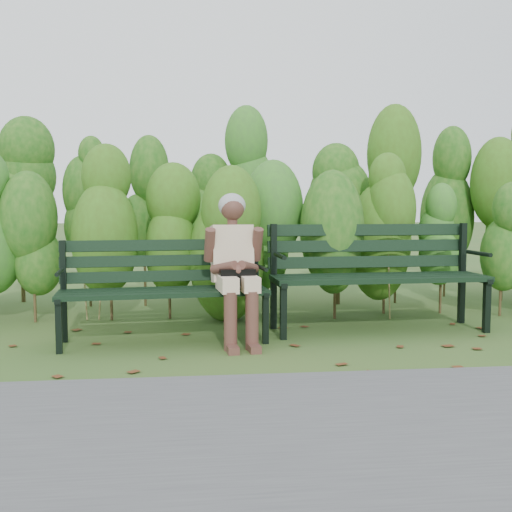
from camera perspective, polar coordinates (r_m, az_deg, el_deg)
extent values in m
plane|color=#325922|center=(5.25, 0.43, -8.51)|extent=(80.00, 80.00, 0.00)
cube|color=#474749|center=(3.17, 5.41, -17.46)|extent=(60.00, 2.50, 0.01)
cylinder|color=#47381E|center=(6.60, -19.80, -2.53)|extent=(0.03, 0.03, 0.80)
ellipsoid|color=#3E611B|center=(6.55, -19.96, 3.03)|extent=(0.64, 0.64, 1.44)
cylinder|color=#47381E|center=(6.49, -14.53, -2.52)|extent=(0.03, 0.03, 0.80)
ellipsoid|color=#3E611B|center=(6.44, -14.65, 3.14)|extent=(0.64, 0.64, 1.44)
cylinder|color=#47381E|center=(6.43, -9.12, -2.49)|extent=(0.03, 0.03, 0.80)
ellipsoid|color=#3E611B|center=(6.38, -9.20, 3.22)|extent=(0.64, 0.64, 1.44)
cylinder|color=#47381E|center=(6.43, -3.66, -2.44)|extent=(0.03, 0.03, 0.80)
ellipsoid|color=#3E611B|center=(6.38, -3.69, 3.27)|extent=(0.64, 0.64, 1.44)
cylinder|color=#47381E|center=(6.49, 1.75, -2.37)|extent=(0.03, 0.03, 0.80)
ellipsoid|color=#3E611B|center=(6.44, 1.76, 3.29)|extent=(0.64, 0.64, 1.44)
cylinder|color=#47381E|center=(6.60, 7.02, -2.28)|extent=(0.03, 0.03, 0.80)
ellipsoid|color=#3E611B|center=(6.55, 7.07, 3.28)|extent=(0.64, 0.64, 1.44)
cylinder|color=#47381E|center=(6.77, 12.07, -2.18)|extent=(0.03, 0.03, 0.80)
ellipsoid|color=#3E611B|center=(6.72, 12.16, 3.25)|extent=(0.64, 0.64, 1.44)
cylinder|color=#47381E|center=(6.98, 16.83, -2.06)|extent=(0.03, 0.03, 0.80)
ellipsoid|color=#3E611B|center=(6.94, 16.96, 3.19)|extent=(0.64, 0.64, 1.44)
cylinder|color=#47381E|center=(7.25, 21.29, -1.94)|extent=(0.03, 0.03, 0.80)
ellipsoid|color=#3E611B|center=(7.21, 21.44, 3.12)|extent=(0.64, 0.64, 1.44)
cylinder|color=#47381E|center=(7.69, -22.08, -0.48)|extent=(0.04, 0.04, 1.10)
ellipsoid|color=#195715|center=(7.66, -22.29, 6.09)|extent=(0.70, 0.70, 1.98)
cylinder|color=#47381E|center=(7.51, -16.44, -0.44)|extent=(0.04, 0.04, 1.10)
ellipsoid|color=#195715|center=(7.49, -16.59, 6.28)|extent=(0.70, 0.70, 1.98)
cylinder|color=#47381E|center=(7.42, -10.58, -0.39)|extent=(0.04, 0.04, 1.10)
ellipsoid|color=#195715|center=(7.39, -10.69, 6.42)|extent=(0.70, 0.70, 1.98)
cylinder|color=#47381E|center=(7.40, -4.65, -0.34)|extent=(0.04, 0.04, 1.10)
ellipsoid|color=#195715|center=(7.38, -4.69, 6.49)|extent=(0.70, 0.70, 1.98)
cylinder|color=#47381E|center=(7.47, 1.26, -0.28)|extent=(0.04, 0.04, 1.10)
ellipsoid|color=#195715|center=(7.44, 1.27, 6.49)|extent=(0.70, 0.70, 1.98)
cylinder|color=#47381E|center=(7.61, 7.00, -0.22)|extent=(0.04, 0.04, 1.10)
ellipsoid|color=#195715|center=(7.58, 7.07, 6.42)|extent=(0.70, 0.70, 1.98)
cylinder|color=#47381E|center=(7.82, 12.48, -0.16)|extent=(0.04, 0.04, 1.10)
ellipsoid|color=#195715|center=(7.80, 12.60, 6.29)|extent=(0.70, 0.70, 1.98)
cylinder|color=#47381E|center=(8.10, 17.63, -0.11)|extent=(0.04, 0.04, 1.10)
ellipsoid|color=#195715|center=(8.08, 17.78, 6.12)|extent=(0.70, 0.70, 1.98)
cylinder|color=#47381E|center=(8.44, 22.39, -0.06)|extent=(0.04, 0.04, 1.10)
ellipsoid|color=#195715|center=(8.42, 22.58, 5.92)|extent=(0.70, 0.70, 1.98)
cube|color=#5C3017|center=(4.74, -4.73, -9.93)|extent=(0.11, 0.10, 0.01)
cube|color=#5C3017|center=(6.09, 11.26, -6.70)|extent=(0.10, 0.11, 0.01)
cube|color=#5C3017|center=(4.26, -16.97, -11.81)|extent=(0.11, 0.11, 0.01)
cube|color=#5C3017|center=(6.21, -19.77, -6.68)|extent=(0.09, 0.10, 0.01)
cube|color=#5C3017|center=(5.66, 20.53, -7.81)|extent=(0.11, 0.11, 0.01)
cube|color=#5C3017|center=(5.94, 4.70, -6.93)|extent=(0.11, 0.11, 0.01)
cube|color=#5C3017|center=(4.42, 16.71, -11.18)|extent=(0.10, 0.09, 0.01)
cube|color=#5C3017|center=(6.07, 16.39, -6.85)|extent=(0.07, 0.09, 0.01)
cube|color=#5C3017|center=(4.68, 20.69, -10.42)|extent=(0.11, 0.11, 0.01)
cube|color=#5C3017|center=(5.24, -8.72, -8.54)|extent=(0.11, 0.11, 0.01)
cube|color=#5C3017|center=(5.96, 8.28, -6.92)|extent=(0.10, 0.08, 0.01)
cube|color=#5C3017|center=(5.96, -5.12, -6.89)|extent=(0.10, 0.08, 0.01)
cube|color=#5C3017|center=(4.86, 15.63, -9.71)|extent=(0.11, 0.11, 0.01)
cube|color=#5C3017|center=(4.74, -23.08, -10.28)|extent=(0.11, 0.10, 0.01)
cube|color=#5C3017|center=(5.30, 3.02, -8.33)|extent=(0.11, 0.11, 0.01)
cube|color=#5C3017|center=(5.46, 14.86, -8.12)|extent=(0.10, 0.11, 0.01)
cube|color=#5C3017|center=(6.19, 18.52, -6.68)|extent=(0.11, 0.10, 0.01)
cube|color=#5C3017|center=(4.80, 2.49, -9.72)|extent=(0.11, 0.11, 0.01)
cube|color=#5C3017|center=(6.35, 8.44, -6.20)|extent=(0.08, 0.10, 0.01)
cube|color=#5C3017|center=(6.49, 20.89, -6.22)|extent=(0.11, 0.10, 0.01)
cube|color=#5C3017|center=(5.60, 16.53, -7.83)|extent=(0.09, 0.10, 0.01)
cube|color=#5C3017|center=(5.70, -21.11, -7.73)|extent=(0.09, 0.07, 0.01)
cube|color=black|center=(5.12, -8.63, -3.73)|extent=(1.81, 0.29, 0.04)
cube|color=black|center=(5.24, -8.71, -3.53)|extent=(1.81, 0.29, 0.04)
cube|color=black|center=(5.37, -8.79, -3.34)|extent=(1.81, 0.29, 0.04)
cube|color=black|center=(5.49, -8.86, -3.16)|extent=(1.81, 0.29, 0.04)
cube|color=black|center=(5.57, -8.93, -1.90)|extent=(1.81, 0.23, 0.11)
cube|color=black|center=(5.57, -8.96, -0.44)|extent=(1.81, 0.23, 0.11)
cube|color=black|center=(5.58, -8.98, 1.02)|extent=(1.81, 0.23, 0.11)
cube|color=black|center=(5.17, -18.28, -6.38)|extent=(0.05, 0.05, 0.45)
cube|color=black|center=(5.56, -17.85, -3.24)|extent=(0.05, 0.05, 0.91)
cube|color=black|center=(5.33, -18.10, -3.79)|extent=(0.10, 0.51, 0.04)
cylinder|color=black|center=(5.26, -18.22, -1.48)|extent=(0.07, 0.38, 0.04)
cube|color=black|center=(5.27, 0.91, -5.94)|extent=(0.05, 0.05, 0.45)
cube|color=black|center=(5.65, -0.07, -2.88)|extent=(0.05, 0.05, 0.91)
cube|color=black|center=(5.43, 0.44, -3.41)|extent=(0.10, 0.51, 0.04)
cylinder|color=black|center=(5.35, 0.56, -1.14)|extent=(0.07, 0.38, 0.04)
cube|color=black|center=(5.67, 12.43, -2.31)|extent=(2.07, 0.21, 0.05)
cube|color=black|center=(5.81, 11.92, -2.14)|extent=(2.07, 0.21, 0.05)
cube|color=black|center=(5.94, 11.44, -1.98)|extent=(2.07, 0.21, 0.05)
cube|color=black|center=(6.08, 10.97, -1.83)|extent=(2.07, 0.21, 0.05)
cube|color=black|center=(6.16, 10.66, -0.55)|extent=(2.07, 0.15, 0.12)
cube|color=black|center=(6.17, 10.63, 0.95)|extent=(2.07, 0.15, 0.12)
cube|color=black|center=(6.17, 10.60, 2.45)|extent=(2.07, 0.15, 0.12)
cube|color=black|center=(5.42, 2.62, -5.28)|extent=(0.06, 0.06, 0.52)
cube|color=black|center=(5.87, 1.68, -1.97)|extent=(0.06, 0.06, 1.03)
cube|color=black|center=(5.61, 2.17, -2.52)|extent=(0.08, 0.58, 0.05)
cylinder|color=black|center=(5.53, 2.29, 0.01)|extent=(0.06, 0.43, 0.04)
cube|color=black|center=(6.12, 21.12, -4.45)|extent=(0.06, 0.06, 0.52)
cube|color=black|center=(6.52, 19.04, -1.56)|extent=(0.06, 0.06, 1.03)
cube|color=black|center=(6.29, 20.15, -2.02)|extent=(0.08, 0.58, 0.05)
cylinder|color=black|center=(6.21, 20.47, 0.23)|extent=(0.06, 0.43, 0.04)
cube|color=beige|center=(5.14, -2.78, -2.62)|extent=(0.18, 0.44, 0.13)
cube|color=beige|center=(5.17, -0.78, -2.57)|extent=(0.18, 0.44, 0.13)
cylinder|color=brown|center=(5.02, -2.45, -6.24)|extent=(0.12, 0.12, 0.49)
cylinder|color=brown|center=(5.05, -0.39, -6.16)|extent=(0.12, 0.12, 0.49)
cube|color=brown|center=(4.99, -2.28, -8.85)|extent=(0.11, 0.21, 0.06)
cube|color=brown|center=(5.02, -0.20, -8.76)|extent=(0.11, 0.21, 0.06)
cube|color=beige|center=(5.40, -2.30, 0.23)|extent=(0.39, 0.29, 0.53)
cylinder|color=brown|center=(5.36, -2.27, 3.14)|extent=(0.09, 0.09, 0.10)
sphere|color=brown|center=(5.35, -2.26, 4.55)|extent=(0.21, 0.21, 0.21)
ellipsoid|color=gray|center=(5.38, -2.30, 4.82)|extent=(0.25, 0.23, 0.22)
cylinder|color=brown|center=(5.28, -4.43, 1.06)|extent=(0.11, 0.22, 0.31)
cylinder|color=brown|center=(5.35, 0.10, 1.12)|extent=(0.11, 0.22, 0.31)
cylinder|color=brown|center=(5.18, -3.06, -1.09)|extent=(0.25, 0.26, 0.13)
cylinder|color=brown|center=(5.22, -0.74, -1.04)|extent=(0.22, 0.28, 0.13)
sphere|color=brown|center=(5.14, -1.78, -1.36)|extent=(0.11, 0.11, 0.11)
cube|color=black|center=(5.16, -1.79, -2.13)|extent=(0.32, 0.15, 0.16)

